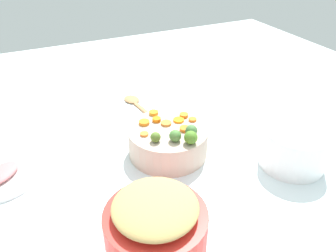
# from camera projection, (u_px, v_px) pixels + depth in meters

# --- Properties ---
(tabletop) EXTENTS (2.40, 2.40, 0.02)m
(tabletop) POSITION_uv_depth(u_px,v_px,m) (176.00, 158.00, 1.05)
(tabletop) COLOR silver
(tabletop) RESTS_ON ground
(serving_bowl_carrots) EXTENTS (0.24, 0.24, 0.09)m
(serving_bowl_carrots) POSITION_uv_depth(u_px,v_px,m) (168.00, 141.00, 1.03)
(serving_bowl_carrots) COLOR #C3A996
(serving_bowl_carrots) RESTS_ON tabletop
(metal_pot) EXTENTS (0.22, 0.22, 0.12)m
(metal_pot) POSITION_uv_depth(u_px,v_px,m) (156.00, 233.00, 0.72)
(metal_pot) COLOR red
(metal_pot) RESTS_ON tabletop
(stuffing_mound) EXTENTS (0.18, 0.18, 0.04)m
(stuffing_mound) POSITION_uv_depth(u_px,v_px,m) (155.00, 207.00, 0.67)
(stuffing_mound) COLOR tan
(stuffing_mound) RESTS_ON metal_pot
(carrot_slice_0) EXTENTS (0.03, 0.03, 0.01)m
(carrot_slice_0) POSITION_uv_depth(u_px,v_px,m) (166.00, 123.00, 1.03)
(carrot_slice_0) COLOR orange
(carrot_slice_0) RESTS_ON serving_bowl_carrots
(carrot_slice_1) EXTENTS (0.03, 0.03, 0.01)m
(carrot_slice_1) POSITION_uv_depth(u_px,v_px,m) (144.00, 123.00, 1.03)
(carrot_slice_1) COLOR orange
(carrot_slice_1) RESTS_ON serving_bowl_carrots
(carrot_slice_2) EXTENTS (0.04, 0.04, 0.01)m
(carrot_slice_2) POSITION_uv_depth(u_px,v_px,m) (154.00, 113.00, 1.08)
(carrot_slice_2) COLOR orange
(carrot_slice_2) RESTS_ON serving_bowl_carrots
(carrot_slice_3) EXTENTS (0.04, 0.04, 0.01)m
(carrot_slice_3) POSITION_uv_depth(u_px,v_px,m) (185.00, 129.00, 1.00)
(carrot_slice_3) COLOR orange
(carrot_slice_3) RESTS_ON serving_bowl_carrots
(carrot_slice_4) EXTENTS (0.03, 0.03, 0.01)m
(carrot_slice_4) POSITION_uv_depth(u_px,v_px,m) (184.00, 115.00, 1.06)
(carrot_slice_4) COLOR orange
(carrot_slice_4) RESTS_ON serving_bowl_carrots
(carrot_slice_5) EXTENTS (0.04, 0.04, 0.01)m
(carrot_slice_5) POSITION_uv_depth(u_px,v_px,m) (157.00, 120.00, 1.04)
(carrot_slice_5) COLOR orange
(carrot_slice_5) RESTS_ON serving_bowl_carrots
(carrot_slice_6) EXTENTS (0.03, 0.03, 0.01)m
(carrot_slice_6) POSITION_uv_depth(u_px,v_px,m) (144.00, 134.00, 0.98)
(carrot_slice_6) COLOR orange
(carrot_slice_6) RESTS_ON serving_bowl_carrots
(carrot_slice_7) EXTENTS (0.03, 0.03, 0.01)m
(carrot_slice_7) POSITION_uv_depth(u_px,v_px,m) (193.00, 120.00, 1.05)
(carrot_slice_7) COLOR orange
(carrot_slice_7) RESTS_ON serving_bowl_carrots
(carrot_slice_8) EXTENTS (0.03, 0.03, 0.01)m
(carrot_slice_8) POSITION_uv_depth(u_px,v_px,m) (179.00, 120.00, 1.04)
(carrot_slice_8) COLOR orange
(carrot_slice_8) RESTS_ON serving_bowl_carrots
(brussels_sprout_0) EXTENTS (0.04, 0.04, 0.04)m
(brussels_sprout_0) POSITION_uv_depth(u_px,v_px,m) (191.00, 131.00, 0.97)
(brussels_sprout_0) COLOR #46733C
(brussels_sprout_0) RESTS_ON serving_bowl_carrots
(brussels_sprout_1) EXTENTS (0.04, 0.04, 0.04)m
(brussels_sprout_1) POSITION_uv_depth(u_px,v_px,m) (191.00, 138.00, 0.93)
(brussels_sprout_1) COLOR #4A7C24
(brussels_sprout_1) RESTS_ON serving_bowl_carrots
(brussels_sprout_2) EXTENTS (0.03, 0.03, 0.03)m
(brussels_sprout_2) POSITION_uv_depth(u_px,v_px,m) (175.00, 136.00, 0.94)
(brussels_sprout_2) COLOR #4A7D39
(brussels_sprout_2) RESTS_ON serving_bowl_carrots
(brussels_sprout_3) EXTENTS (0.03, 0.03, 0.03)m
(brussels_sprout_3) POSITION_uv_depth(u_px,v_px,m) (156.00, 137.00, 0.94)
(brussels_sprout_3) COLOR #4F6E27
(brussels_sprout_3) RESTS_ON serving_bowl_carrots
(wooden_spoon) EXTENTS (0.27, 0.07, 0.01)m
(wooden_spoon) POSITION_uv_depth(u_px,v_px,m) (136.00, 104.00, 1.31)
(wooden_spoon) COLOR #B4784B
(wooden_spoon) RESTS_ON tabletop
(casserole_dish) EXTENTS (0.19, 0.19, 0.12)m
(casserole_dish) POSITION_uv_depth(u_px,v_px,m) (294.00, 147.00, 0.98)
(casserole_dish) COLOR white
(casserole_dish) RESTS_ON tabletop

